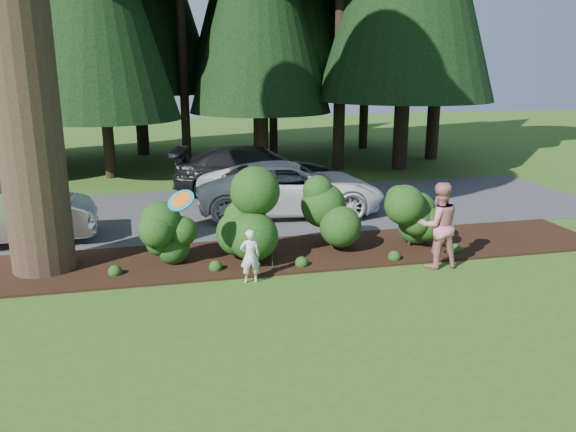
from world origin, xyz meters
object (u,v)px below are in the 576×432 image
at_px(car_dark_suv, 256,171).
at_px(frisbee, 181,200).
at_px(adult, 438,225).
at_px(car_white_suv, 290,188).
at_px(child, 250,256).

relative_size(car_dark_suv, frisbee, 9.04).
relative_size(adult, frisbee, 3.08).
height_order(adult, frisbee, frisbee).
xyz_separation_m(car_dark_suv, adult, (2.52, -7.69, 0.10)).
bearing_deg(frisbee, car_white_suv, 55.99).
height_order(car_dark_suv, frisbee, frisbee).
bearing_deg(frisbee, adult, -1.87).
bearing_deg(child, frisbee, -6.89).
bearing_deg(car_dark_suv, frisbee, 172.26).
bearing_deg(frisbee, child, -7.71).
distance_m(car_white_suv, frisbee, 5.85).
distance_m(car_dark_suv, child, 7.83).
distance_m(car_white_suv, adult, 5.35).
bearing_deg(child, car_dark_suv, -99.80).
relative_size(car_dark_suv, child, 4.96).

